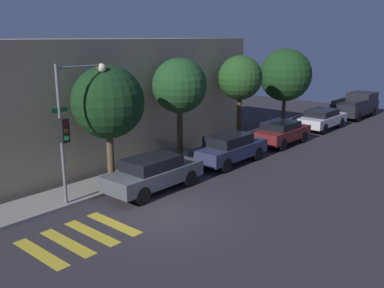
{
  "coord_description": "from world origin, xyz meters",
  "views": [
    {
      "loc": [
        -10.51,
        -10.43,
        6.43
      ],
      "look_at": [
        3.89,
        2.1,
        1.6
      ],
      "focal_mm": 40.0,
      "sensor_mm": 36.0,
      "label": 1
    }
  ],
  "objects": [
    {
      "name": "tree_near_corner",
      "position": [
        0.61,
        3.92,
        3.72
      ],
      "size": [
        3.08,
        3.08,
        5.28
      ],
      "color": "brown",
      "rests_on": "ground"
    },
    {
      "name": "sidewalk",
      "position": [
        0.0,
        4.21,
        0.07
      ],
      "size": [
        26.0,
        2.02,
        0.14
      ],
      "primitive_type": "cube",
      "color": "gray",
      "rests_on": "ground"
    },
    {
      "name": "sedan_far_end",
      "position": [
        12.13,
        2.1,
        0.78
      ],
      "size": [
        4.21,
        1.87,
        1.42
      ],
      "color": "maroon",
      "rests_on": "ground"
    },
    {
      "name": "building_row",
      "position": [
        0.0,
        8.62,
        3.15
      ],
      "size": [
        26.0,
        6.0,
        6.3
      ],
      "primitive_type": "cube",
      "color": "gray",
      "rests_on": "ground"
    },
    {
      "name": "traffic_light_pole",
      "position": [
        -1.52,
        3.37,
        3.54
      ],
      "size": [
        2.54,
        0.56,
        5.46
      ],
      "color": "slate",
      "rests_on": "ground"
    },
    {
      "name": "sedan_tail_of_row",
      "position": [
        17.88,
        2.1,
        0.78
      ],
      "size": [
        4.52,
        1.83,
        1.43
      ],
      "color": "silver",
      "rests_on": "ground"
    },
    {
      "name": "crosswalk",
      "position": [
        -3.24,
        0.8,
        0.0
      ],
      "size": [
        3.28,
        2.6,
        0.0
      ],
      "color": "gold",
      "rests_on": "ground"
    },
    {
      "name": "sedan_near_corner",
      "position": [
        1.41,
        2.1,
        0.81
      ],
      "size": [
        4.48,
        1.75,
        1.52
      ],
      "color": "#4C5156",
      "rests_on": "ground"
    },
    {
      "name": "tree_midblock",
      "position": [
        5.05,
        3.92,
        4.03
      ],
      "size": [
        2.72,
        2.72,
        5.42
      ],
      "color": "#42301E",
      "rests_on": "ground"
    },
    {
      "name": "tree_behind_truck",
      "position": [
        15.62,
        3.92,
        3.86
      ],
      "size": [
        3.52,
        3.52,
        5.63
      ],
      "color": "#42301E",
      "rests_on": "ground"
    },
    {
      "name": "tree_far_end",
      "position": [
        10.28,
        3.92,
        4.04
      ],
      "size": [
        2.58,
        2.58,
        5.37
      ],
      "color": "#42301E",
      "rests_on": "ground"
    },
    {
      "name": "pickup_truck",
      "position": [
        24.32,
        2.1,
        0.97
      ],
      "size": [
        5.25,
        2.07,
        1.9
      ],
      "color": "black",
      "rests_on": "ground"
    },
    {
      "name": "ground_plane",
      "position": [
        0.0,
        0.0,
        0.0
      ],
      "size": [
        60.0,
        60.0,
        0.0
      ],
      "primitive_type": "plane",
      "color": "#2D2B30"
    },
    {
      "name": "sedan_middle",
      "position": [
        6.83,
        2.1,
        0.83
      ],
      "size": [
        4.51,
        1.81,
        1.55
      ],
      "color": "#2D3351",
      "rests_on": "ground"
    }
  ]
}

